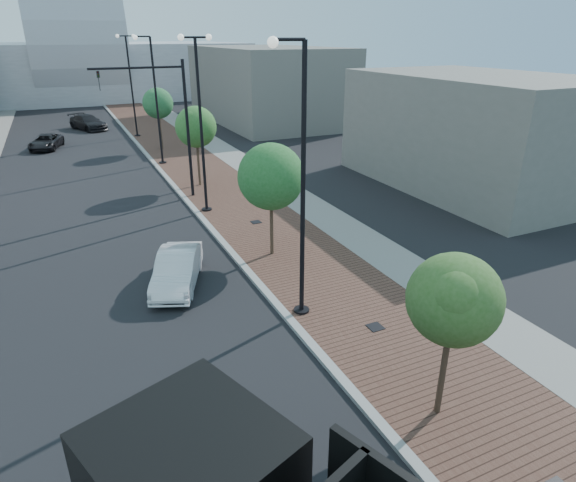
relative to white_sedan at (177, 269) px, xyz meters
name	(u,v)px	position (x,y,z in m)	size (l,w,h in m)	color
sidewalk	(182,145)	(6.39, 25.97, -0.64)	(7.00, 140.00, 0.12)	#4C2D23
concrete_strip	(211,143)	(9.09, 25.97, -0.64)	(2.40, 140.00, 0.13)	slate
curb	(142,149)	(2.89, 25.97, -0.63)	(0.30, 140.00, 0.14)	gray
white_sedan	(177,269)	(0.00, 0.00, 0.00)	(1.49, 4.26, 1.40)	silver
dark_car_mid	(46,142)	(-4.58, 29.82, -0.09)	(2.04, 4.42, 1.23)	black
dark_car_far	(88,122)	(-0.50, 38.24, 0.05)	(2.10, 5.16, 1.50)	black
pedestrian	(277,180)	(8.47, 9.43, 0.18)	(0.64, 0.42, 1.76)	black
streetlight_1	(300,199)	(3.38, -4.03, 3.64)	(1.44, 0.56, 9.21)	black
streetlight_2	(201,126)	(3.49, 7.97, 4.12)	(1.72, 0.56, 9.28)	black
streetlight_3	(156,107)	(3.38, 19.97, 3.64)	(1.44, 0.56, 9.21)	black
streetlight_4	(131,86)	(3.49, 31.97, 4.12)	(1.72, 0.56, 9.28)	black
traffic_mast	(171,116)	(2.59, 10.97, 4.28)	(5.09, 0.20, 8.00)	black
tree_0	(455,299)	(4.54, -10.00, 2.76)	(2.33, 2.27, 4.61)	#382619
tree_1	(272,177)	(4.54, 1.00, 2.98)	(2.85, 2.85, 5.12)	#382619
tree_2	(197,127)	(4.54, 13.00, 3.18)	(2.59, 2.58, 5.18)	#382619
tree_3	(158,103)	(4.54, 25.00, 3.24)	(2.54, 2.52, 5.21)	#382619
convention_center	(76,57)	(0.89, 70.97, 5.30)	(50.00, 30.00, 50.00)	#A0A3AA
commercial_block_ne	(266,84)	(18.89, 35.97, 3.30)	(12.00, 22.00, 8.00)	slate
commercial_block_e	(475,131)	(20.89, 5.97, 2.80)	(10.00, 16.00, 7.00)	#67645C
utility_cover_1	(375,327)	(5.29, -6.03, -0.57)	(0.50, 0.50, 0.02)	black
utility_cover_2	(256,222)	(5.29, 4.97, -0.57)	(0.50, 0.50, 0.02)	black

